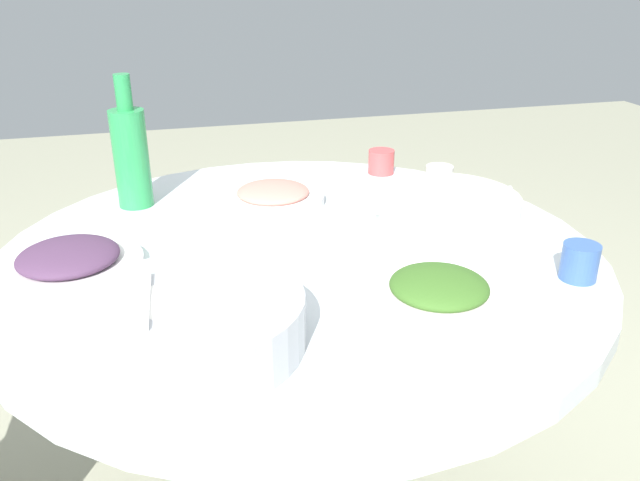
{
  "coord_description": "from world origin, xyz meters",
  "views": [
    {
      "loc": [
        1.05,
        -0.24,
        1.24
      ],
      "look_at": [
        0.06,
        0.02,
        0.78
      ],
      "focal_mm": 36.23,
      "sensor_mm": 36.0,
      "label": 1
    }
  ],
  "objects": [
    {
      "name": "round_dining_table",
      "position": [
        0.0,
        0.0,
        0.58
      ],
      "size": [
        1.1,
        1.1,
        0.75
      ],
      "color": "#99999E",
      "rests_on": "ground"
    },
    {
      "name": "rice_bowl",
      "position": [
        0.28,
        -0.21,
        0.78
      ],
      "size": [
        0.3,
        0.3,
        0.08
      ],
      "color": "#B2B5BA",
      "rests_on": "round_dining_table"
    },
    {
      "name": "soup_bowl",
      "position": [
        -0.04,
        0.31,
        0.78
      ],
      "size": [
        0.29,
        0.32,
        0.06
      ],
      "color": "white",
      "rests_on": "round_dining_table"
    },
    {
      "name": "dish_eggplant",
      "position": [
        -0.01,
        -0.4,
        0.76
      ],
      "size": [
        0.25,
        0.25,
        0.05
      ],
      "color": "silver",
      "rests_on": "round_dining_table"
    },
    {
      "name": "dish_shrimp",
      "position": [
        -0.25,
        -0.0,
        0.76
      ],
      "size": [
        0.22,
        0.22,
        0.04
      ],
      "color": "silver",
      "rests_on": "round_dining_table"
    },
    {
      "name": "dish_greens",
      "position": [
        0.25,
        0.16,
        0.77
      ],
      "size": [
        0.19,
        0.19,
        0.05
      ],
      "color": "silver",
      "rests_on": "round_dining_table"
    },
    {
      "name": "green_bottle",
      "position": [
        -0.31,
        -0.29,
        0.86
      ],
      "size": [
        0.07,
        0.07,
        0.28
      ],
      "color": "#2A934C",
      "rests_on": "round_dining_table"
    },
    {
      "name": "tea_cup_near",
      "position": [
        0.23,
        0.42,
        0.78
      ],
      "size": [
        0.06,
        0.06,
        0.06
      ],
      "primitive_type": "cylinder",
      "color": "#36599C",
      "rests_on": "round_dining_table"
    },
    {
      "name": "tea_cup_far",
      "position": [
        -0.39,
        0.3,
        0.77
      ],
      "size": [
        0.06,
        0.06,
        0.06
      ],
      "primitive_type": "cylinder",
      "color": "#C94849",
      "rests_on": "round_dining_table"
    },
    {
      "name": "tea_cup_side",
      "position": [
        -0.25,
        0.39,
        0.77
      ],
      "size": [
        0.06,
        0.06,
        0.05
      ],
      "primitive_type": "cylinder",
      "color": "silver",
      "rests_on": "round_dining_table"
    }
  ]
}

